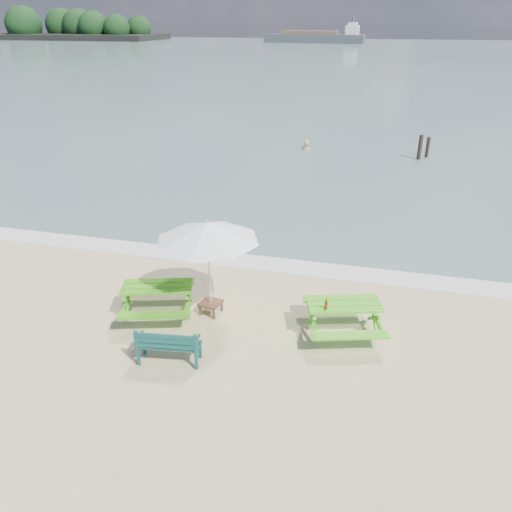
% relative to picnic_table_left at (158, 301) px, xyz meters
% --- Properties ---
extents(sea, '(300.00, 300.00, 0.00)m').
position_rel_picnic_table_left_xyz_m(sea, '(1.56, 83.55, -0.36)').
color(sea, slate).
rests_on(sea, ground).
extents(foam_strip, '(22.00, 0.90, 0.01)m').
position_rel_picnic_table_left_xyz_m(foam_strip, '(1.56, 3.15, -0.35)').
color(foam_strip, silver).
rests_on(foam_strip, ground).
extents(island_headland, '(90.00, 22.00, 7.60)m').
position_rel_picnic_table_left_xyz_m(island_headland, '(-108.44, 138.55, 2.90)').
color(island_headland, black).
rests_on(island_headland, ground).
extents(picnic_table_left, '(2.02, 2.14, 0.75)m').
position_rel_picnic_table_left_xyz_m(picnic_table_left, '(0.00, 0.00, 0.00)').
color(picnic_table_left, '#419516').
rests_on(picnic_table_left, ground).
extents(picnic_table_right, '(1.99, 2.11, 0.74)m').
position_rel_picnic_table_left_xyz_m(picnic_table_right, '(4.17, 0.29, -0.00)').
color(picnic_table_right, '#48B21B').
rests_on(picnic_table_right, ground).
extents(park_bench, '(1.29, 0.59, 0.77)m').
position_rel_picnic_table_left_xyz_m(park_bench, '(0.94, -1.57, -0.13)').
color(park_bench, '#0D3936').
rests_on(park_bench, ground).
extents(side_table, '(0.54, 0.54, 0.30)m').
position_rel_picnic_table_left_xyz_m(side_table, '(1.15, 0.33, -0.21)').
color(side_table, brown).
rests_on(side_table, ground).
extents(patio_umbrella, '(2.68, 2.68, 2.27)m').
position_rel_picnic_table_left_xyz_m(patio_umbrella, '(1.15, 0.33, 1.70)').
color(patio_umbrella, silver).
rests_on(patio_umbrella, ground).
extents(beer_bottle, '(0.07, 0.07, 0.26)m').
position_rel_picnic_table_left_xyz_m(beer_bottle, '(3.82, -0.05, 0.47)').
color(beer_bottle, brown).
rests_on(beer_bottle, picnic_table_right).
extents(swimmer, '(0.74, 0.59, 1.79)m').
position_rel_picnic_table_left_xyz_m(swimmer, '(0.75, 16.76, -0.78)').
color(swimmer, tan).
rests_on(swimmer, ground).
extents(mooring_pilings, '(0.58, 0.78, 1.38)m').
position_rel_picnic_table_left_xyz_m(mooring_pilings, '(6.51, 16.23, 0.08)').
color(mooring_pilings, black).
rests_on(mooring_pilings, ground).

